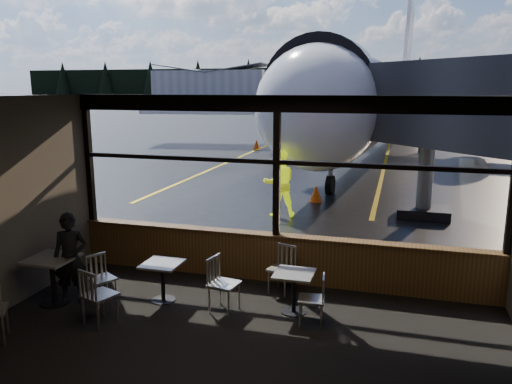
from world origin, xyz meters
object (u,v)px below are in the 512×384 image
at_px(cafe_table_near, 294,293).
at_px(chair_near_e, 311,300).
at_px(chair_near_n, 281,270).
at_px(chair_mid_s, 100,296).
at_px(jet_bridge, 457,139).
at_px(passenger, 70,258).
at_px(ground_crew, 279,183).
at_px(cafe_table_mid, 163,282).
at_px(chair_near_w, 224,285).
at_px(airliner, 383,52).
at_px(cone_nose, 316,193).
at_px(cafe_table_left, 53,281).
at_px(cone_wing, 257,144).
at_px(chair_mid_w, 102,279).

xyz_separation_m(cafe_table_near, chair_near_e, (0.35, -0.35, 0.07)).
distance_m(cafe_table_near, chair_near_n, 0.84).
bearing_deg(chair_mid_s, jet_bridge, 73.49).
height_order(passenger, ground_crew, ground_crew).
distance_m(cafe_table_mid, chair_mid_s, 1.19).
height_order(jet_bridge, chair_near_w, jet_bridge).
height_order(cafe_table_near, chair_near_w, chair_near_w).
bearing_deg(chair_near_e, airliner, -6.71).
height_order(cafe_table_mid, cone_nose, cafe_table_mid).
bearing_deg(cafe_table_left, cafe_table_mid, 19.21).
bearing_deg(cone_wing, cafe_table_near, -72.37).
relative_size(passenger, cone_nose, 2.78).
bearing_deg(chair_near_e, chair_near_n, 27.13).
height_order(chair_mid_s, chair_mid_w, chair_mid_s).
distance_m(chair_mid_s, cone_nose, 9.58).
bearing_deg(chair_near_e, cone_nose, 2.21).
distance_m(ground_crew, cone_nose, 2.30).
relative_size(chair_near_n, passenger, 0.55).
bearing_deg(cafe_table_near, cone_nose, 96.90).
bearing_deg(chair_near_e, passenger, 87.12).
relative_size(cafe_table_left, chair_mid_s, 0.88).
xyz_separation_m(chair_near_w, chair_mid_s, (-1.71, -0.95, 0.00)).
relative_size(cafe_table_near, chair_mid_s, 0.74).
height_order(ground_crew, cone_nose, ground_crew).
xyz_separation_m(airliner, chair_near_n, (-0.74, -20.91, -5.10)).
distance_m(airliner, passenger, 23.14).
relative_size(airliner, chair_near_e, 43.73).
bearing_deg(chair_near_w, ground_crew, -164.21).
relative_size(chair_mid_s, cone_nose, 1.66).
bearing_deg(jet_bridge, cafe_table_mid, -127.16).
bearing_deg(cone_nose, cafe_table_near, -83.10).
height_order(chair_near_e, chair_mid_s, chair_mid_s).
bearing_deg(chair_near_e, jet_bridge, -27.10).
bearing_deg(passenger, chair_near_e, -17.06).
bearing_deg(cafe_table_mid, chair_near_w, -4.58).
relative_size(chair_mid_w, cone_wing, 1.51).
height_order(airliner, chair_mid_w, airliner).
relative_size(chair_near_w, cone_nose, 1.65).
height_order(jet_bridge, cone_wing, jet_bridge).
xyz_separation_m(chair_near_w, cone_nose, (0.12, 8.45, -0.18)).
distance_m(cafe_table_near, passenger, 3.83).
bearing_deg(ground_crew, cafe_table_mid, 62.61).
distance_m(cafe_table_mid, chair_mid_w, 1.03).
height_order(cafe_table_mid, cone_wing, cafe_table_mid).
distance_m(cafe_table_mid, cone_wing, 21.94).
bearing_deg(cafe_table_near, chair_near_w, -166.01).
height_order(cafe_table_mid, passenger, passenger).
distance_m(cafe_table_near, cafe_table_mid, 2.27).
height_order(chair_near_w, passenger, passenger).
bearing_deg(cone_wing, cafe_table_mid, -78.16).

